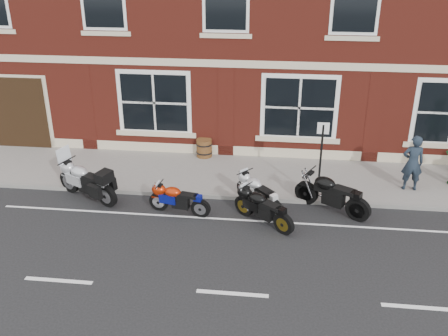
# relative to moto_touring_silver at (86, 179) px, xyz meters

# --- Properties ---
(ground) EXTENTS (80.00, 80.00, 0.00)m
(ground) POSITION_rel_moto_touring_silver_xyz_m (4.79, -0.99, -0.62)
(ground) COLOR black
(ground) RESTS_ON ground
(sidewalk) EXTENTS (30.00, 3.00, 0.12)m
(sidewalk) POSITION_rel_moto_touring_silver_xyz_m (4.79, 2.01, -0.56)
(sidewalk) COLOR slate
(sidewalk) RESTS_ON ground
(kerb) EXTENTS (30.00, 0.16, 0.12)m
(kerb) POSITION_rel_moto_touring_silver_xyz_m (4.79, 0.43, -0.56)
(kerb) COLOR slate
(kerb) RESTS_ON ground
(moto_touring_silver) EXTENTS (2.13, 1.22, 1.53)m
(moto_touring_silver) POSITION_rel_moto_touring_silver_xyz_m (0.00, 0.00, 0.00)
(moto_touring_silver) COLOR black
(moto_touring_silver) RESTS_ON ground
(moto_sport_red) EXTENTS (1.83, 0.48, 0.83)m
(moto_sport_red) POSITION_rel_moto_touring_silver_xyz_m (2.91, -0.59, -0.15)
(moto_sport_red) COLOR black
(moto_sport_red) RESTS_ON ground
(moto_sport_black) EXTENTS (1.68, 1.36, 0.91)m
(moto_sport_black) POSITION_rel_moto_touring_silver_xyz_m (5.31, -0.89, -0.10)
(moto_sport_black) COLOR black
(moto_sport_black) RESTS_ON ground
(moto_sport_silver) EXTENTS (1.43, 1.62, 0.92)m
(moto_sport_silver) POSITION_rel_moto_touring_silver_xyz_m (5.17, -0.03, -0.10)
(moto_sport_silver) COLOR black
(moto_sport_silver) RESTS_ON ground
(moto_naked_black) EXTENTS (2.06, 1.36, 1.05)m
(moto_naked_black) POSITION_rel_moto_touring_silver_xyz_m (7.20, 0.04, -0.02)
(moto_naked_black) COLOR black
(moto_naked_black) RESTS_ON ground
(pedestrian_left) EXTENTS (0.64, 0.42, 1.75)m
(pedestrian_left) POSITION_rel_moto_touring_silver_xyz_m (9.69, 1.49, 0.37)
(pedestrian_left) COLOR #1A242F
(pedestrian_left) RESTS_ON sidewalk
(barrel_planter) EXTENTS (0.57, 0.57, 0.64)m
(barrel_planter) POSITION_rel_moto_touring_silver_xyz_m (3.05, 3.31, -0.19)
(barrel_planter) COLOR #513015
(barrel_planter) RESTS_ON sidewalk
(parking_sign) EXTENTS (0.34, 0.06, 2.37)m
(parking_sign) POSITION_rel_moto_touring_silver_xyz_m (6.87, 0.56, 0.86)
(parking_sign) COLOR black
(parking_sign) RESTS_ON sidewalk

